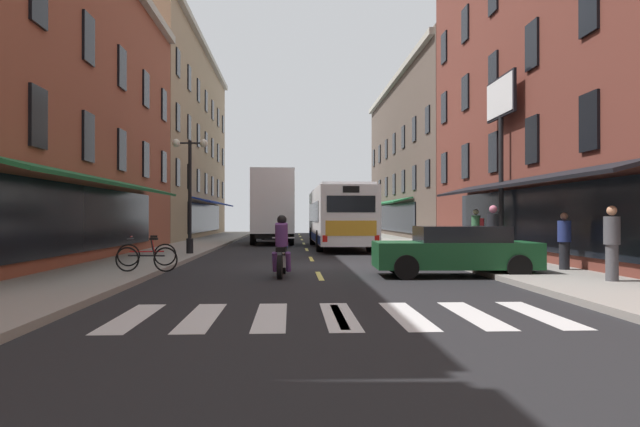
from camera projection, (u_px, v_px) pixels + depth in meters
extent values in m
cube|color=black|center=(314.00, 267.00, 19.52)|extent=(34.80, 80.00, 0.10)
cube|color=#DBCC4C|center=(339.00, 316.00, 9.53)|extent=(0.14, 2.40, 0.01)
cube|color=#DBCC4C|center=(320.00, 276.00, 16.03)|extent=(0.14, 2.40, 0.01)
cube|color=#DBCC4C|center=(311.00, 259.00, 22.52)|extent=(0.14, 2.40, 0.01)
cube|color=#DBCC4C|center=(307.00, 250.00, 29.01)|extent=(0.14, 2.40, 0.01)
cube|color=#DBCC4C|center=(304.00, 244.00, 35.50)|extent=(0.14, 2.40, 0.01)
cube|color=#DBCC4C|center=(302.00, 239.00, 41.99)|extent=(0.14, 2.40, 0.01)
cube|color=#DBCC4C|center=(300.00, 236.00, 48.49)|extent=(0.14, 2.40, 0.01)
cube|color=#DBCC4C|center=(299.00, 234.00, 54.98)|extent=(0.14, 2.40, 0.01)
cube|color=silver|center=(132.00, 317.00, 9.37)|extent=(0.50, 2.80, 0.01)
cube|color=silver|center=(202.00, 317.00, 9.43)|extent=(0.50, 2.80, 0.01)
cube|color=silver|center=(271.00, 316.00, 9.48)|extent=(0.50, 2.80, 0.01)
cube|color=silver|center=(339.00, 316.00, 9.53)|extent=(0.50, 2.80, 0.01)
cube|color=silver|center=(407.00, 315.00, 9.59)|extent=(0.50, 2.80, 0.01)
cube|color=silver|center=(473.00, 315.00, 9.64)|extent=(0.50, 2.80, 0.01)
cube|color=silver|center=(539.00, 314.00, 9.70)|extent=(0.50, 2.80, 0.01)
cube|color=gray|center=(134.00, 264.00, 19.23)|extent=(3.00, 80.00, 0.14)
cube|color=gray|center=(490.00, 263.00, 19.81)|extent=(3.00, 80.00, 0.14)
cube|color=black|center=(88.00, 219.00, 19.17)|extent=(0.10, 16.00, 2.10)
cube|color=#1E6638|center=(110.00, 182.00, 19.21)|extent=(1.38, 14.93, 0.44)
cube|color=black|center=(38.00, 117.00, 15.38)|extent=(0.10, 1.00, 1.60)
cube|color=black|center=(88.00, 137.00, 19.18)|extent=(0.10, 1.00, 1.60)
cube|color=black|center=(122.00, 150.00, 22.99)|extent=(0.10, 1.00, 1.60)
cube|color=black|center=(146.00, 160.00, 26.79)|extent=(0.10, 1.00, 1.60)
cube|color=black|center=(164.00, 167.00, 30.60)|extent=(0.10, 1.00, 1.60)
cube|color=black|center=(88.00, 39.00, 19.20)|extent=(0.10, 1.00, 1.60)
cube|color=black|center=(122.00, 68.00, 23.01)|extent=(0.10, 1.00, 1.60)
cube|color=black|center=(146.00, 89.00, 26.81)|extent=(0.10, 1.00, 1.60)
cube|color=black|center=(164.00, 105.00, 30.62)|extent=(0.10, 1.00, 1.60)
cube|color=#9E8466|center=(153.00, 142.00, 45.64)|extent=(8.00, 26.57, 14.80)
cube|color=#B2AD9E|center=(207.00, 52.00, 45.88)|extent=(0.44, 26.07, 0.40)
cube|color=black|center=(206.00, 218.00, 45.80)|extent=(0.10, 16.00, 2.10)
cube|color=navy|center=(215.00, 202.00, 45.84)|extent=(1.38, 14.93, 0.44)
cube|color=black|center=(178.00, 172.00, 34.40)|extent=(0.10, 1.00, 1.60)
cube|color=black|center=(189.00, 177.00, 38.21)|extent=(0.10, 1.00, 1.60)
cube|color=black|center=(198.00, 181.00, 42.01)|extent=(0.10, 1.00, 1.60)
cube|color=black|center=(206.00, 184.00, 45.82)|extent=(0.10, 1.00, 1.60)
cube|color=black|center=(213.00, 186.00, 49.62)|extent=(0.10, 1.00, 1.60)
cube|color=black|center=(218.00, 188.00, 53.43)|extent=(0.10, 1.00, 1.60)
cube|color=black|center=(223.00, 190.00, 57.23)|extent=(0.10, 1.00, 1.60)
cube|color=black|center=(178.00, 118.00, 34.42)|extent=(0.10, 1.00, 1.60)
cube|color=black|center=(189.00, 128.00, 38.23)|extent=(0.10, 1.00, 1.60)
cube|color=black|center=(198.00, 136.00, 42.03)|extent=(0.10, 1.00, 1.60)
cube|color=black|center=(206.00, 142.00, 45.84)|extent=(0.10, 1.00, 1.60)
cube|color=black|center=(213.00, 148.00, 49.64)|extent=(0.10, 1.00, 1.60)
cube|color=black|center=(218.00, 153.00, 53.45)|extent=(0.10, 1.00, 1.60)
cube|color=black|center=(223.00, 157.00, 57.25)|extent=(0.10, 1.00, 1.60)
cube|color=black|center=(178.00, 63.00, 34.44)|extent=(0.10, 1.00, 1.60)
cube|color=black|center=(189.00, 78.00, 38.25)|extent=(0.10, 1.00, 1.60)
cube|color=black|center=(198.00, 91.00, 42.05)|extent=(0.10, 1.00, 1.60)
cube|color=black|center=(206.00, 101.00, 45.86)|extent=(0.10, 1.00, 1.60)
cube|color=black|center=(213.00, 110.00, 49.66)|extent=(0.10, 1.00, 1.60)
cube|color=black|center=(218.00, 118.00, 53.47)|extent=(0.10, 1.00, 1.60)
cube|color=black|center=(223.00, 124.00, 57.27)|extent=(0.10, 1.00, 1.60)
cube|color=black|center=(532.00, 219.00, 19.89)|extent=(0.10, 16.00, 2.10)
cube|color=black|center=(512.00, 183.00, 19.87)|extent=(1.38, 14.93, 0.44)
cube|color=black|center=(589.00, 122.00, 16.11)|extent=(0.10, 1.00, 1.60)
cube|color=black|center=(532.00, 140.00, 19.91)|extent=(0.10, 1.00, 1.60)
cube|color=black|center=(494.00, 152.00, 23.72)|extent=(0.10, 1.00, 1.60)
cube|color=black|center=(466.00, 161.00, 27.52)|extent=(0.10, 1.00, 1.60)
cube|color=black|center=(444.00, 168.00, 31.32)|extent=(0.10, 1.00, 1.60)
cube|color=black|center=(589.00, 5.00, 16.13)|extent=(0.10, 1.00, 1.60)
cube|color=black|center=(532.00, 45.00, 19.93)|extent=(0.10, 1.00, 1.60)
cube|color=black|center=(493.00, 73.00, 23.73)|extent=(0.10, 1.00, 1.60)
cube|color=black|center=(465.00, 93.00, 27.54)|extent=(0.10, 1.00, 1.60)
cube|color=black|center=(444.00, 108.00, 31.34)|extent=(0.10, 1.00, 1.60)
cube|color=black|center=(465.00, 24.00, 27.56)|extent=(0.10, 1.00, 1.60)
cube|color=black|center=(444.00, 48.00, 31.36)|extent=(0.10, 1.00, 1.60)
cube|color=brown|center=(445.00, 158.00, 46.76)|extent=(8.00, 26.57, 12.57)
cube|color=#B2AD9E|center=(393.00, 83.00, 46.59)|extent=(0.44, 26.07, 0.40)
cube|color=black|center=(394.00, 218.00, 46.53)|extent=(0.10, 16.00, 2.10)
cube|color=#1E6638|center=(385.00, 202.00, 46.50)|extent=(1.38, 14.93, 0.44)
cube|color=black|center=(428.00, 173.00, 35.13)|extent=(0.10, 1.00, 1.60)
cube|color=black|center=(414.00, 178.00, 38.93)|extent=(0.10, 1.00, 1.60)
cube|color=black|center=(403.00, 181.00, 42.74)|extent=(0.10, 1.00, 1.60)
cube|color=black|center=(394.00, 184.00, 46.54)|extent=(0.10, 1.00, 1.60)
cube|color=black|center=(386.00, 187.00, 50.35)|extent=(0.10, 1.00, 1.60)
cube|color=black|center=(380.00, 189.00, 54.15)|extent=(0.10, 1.00, 1.60)
cube|color=black|center=(374.00, 191.00, 57.96)|extent=(0.10, 1.00, 1.60)
cube|color=black|center=(428.00, 120.00, 35.15)|extent=(0.10, 1.00, 1.60)
cube|color=black|center=(414.00, 129.00, 38.95)|extent=(0.10, 1.00, 1.60)
cube|color=black|center=(403.00, 137.00, 42.76)|extent=(0.10, 1.00, 1.60)
cube|color=black|center=(394.00, 144.00, 46.56)|extent=(0.10, 1.00, 1.60)
cube|color=black|center=(386.00, 149.00, 50.37)|extent=(0.10, 1.00, 1.60)
cube|color=black|center=(380.00, 154.00, 54.17)|extent=(0.10, 1.00, 1.60)
cube|color=black|center=(374.00, 158.00, 57.98)|extent=(0.10, 1.00, 1.60)
cylinder|color=black|center=(501.00, 186.00, 21.99)|extent=(0.18, 0.18, 5.25)
cylinder|color=black|center=(501.00, 253.00, 21.98)|extent=(0.40, 0.40, 0.24)
cube|color=black|center=(501.00, 97.00, 22.01)|extent=(0.10, 2.83, 1.53)
cube|color=silver|center=(499.00, 97.00, 22.01)|extent=(0.04, 2.67, 1.37)
cube|color=silver|center=(503.00, 97.00, 22.01)|extent=(0.04, 2.67, 1.37)
cube|color=white|center=(339.00, 216.00, 30.31)|extent=(2.67, 11.30, 2.63)
cube|color=silver|center=(339.00, 189.00, 30.32)|extent=(2.46, 10.09, 0.16)
cube|color=black|center=(338.00, 212.00, 30.61)|extent=(2.69, 8.90, 0.96)
cube|color=#193899|center=(339.00, 237.00, 30.31)|extent=(2.70, 10.90, 0.36)
cube|color=black|center=(330.00, 213.00, 35.90)|extent=(2.25, 0.14, 1.10)
cube|color=black|center=(351.00, 204.00, 24.73)|extent=(2.05, 0.14, 0.70)
cube|color=gold|center=(351.00, 228.00, 24.71)|extent=(2.15, 0.12, 0.64)
cube|color=black|center=(351.00, 189.00, 24.72)|extent=(0.70, 0.11, 0.28)
cube|color=red|center=(325.00, 239.00, 24.64)|extent=(0.20, 0.08, 0.28)
cube|color=red|center=(377.00, 238.00, 24.77)|extent=(0.20, 0.08, 0.28)
cylinder|color=black|center=(313.00, 236.00, 33.86)|extent=(0.31, 1.00, 1.00)
cylinder|color=black|center=(353.00, 236.00, 34.00)|extent=(0.31, 1.00, 1.00)
cylinder|color=black|center=(320.00, 241.00, 27.11)|extent=(0.31, 1.00, 1.00)
cylinder|color=black|center=(370.00, 241.00, 27.25)|extent=(0.31, 1.00, 1.00)
cube|color=white|center=(271.00, 218.00, 37.91)|extent=(2.38, 2.21, 2.40)
cube|color=black|center=(271.00, 205.00, 38.94)|extent=(2.00, 0.18, 0.80)
cube|color=white|center=(272.00, 202.00, 34.30)|extent=(2.61, 5.25, 3.58)
cube|color=#196633|center=(293.00, 199.00, 34.41)|extent=(0.19, 3.09, 0.90)
cube|color=black|center=(272.00, 235.00, 35.34)|extent=(2.18, 6.95, 0.24)
cylinder|color=black|center=(254.00, 235.00, 37.61)|extent=(0.32, 0.91, 0.90)
cylinder|color=black|center=(289.00, 235.00, 37.81)|extent=(0.32, 0.91, 0.90)
cylinder|color=black|center=(253.00, 237.00, 33.42)|extent=(0.32, 0.91, 0.90)
cylinder|color=black|center=(291.00, 237.00, 33.61)|extent=(0.32, 0.91, 0.90)
cube|color=#144723|center=(454.00, 255.00, 15.91)|extent=(4.35, 2.00, 0.69)
cube|color=black|center=(461.00, 235.00, 15.92)|extent=(2.37, 1.77, 0.45)
cube|color=red|center=(543.00, 247.00, 15.20)|extent=(0.07, 0.20, 0.14)
cube|color=red|center=(523.00, 244.00, 16.69)|extent=(0.07, 0.20, 0.14)
cylinder|color=black|center=(406.00, 267.00, 15.01)|extent=(0.65, 0.24, 0.64)
cylinder|color=black|center=(396.00, 262.00, 16.77)|extent=(0.65, 0.24, 0.64)
cylinder|color=black|center=(519.00, 267.00, 15.06)|extent=(0.65, 0.24, 0.64)
cylinder|color=black|center=(497.00, 262.00, 16.81)|extent=(0.65, 0.24, 0.64)
cube|color=maroon|center=(276.00, 231.00, 43.63)|extent=(1.93, 4.32, 0.68)
cube|color=black|center=(276.00, 224.00, 43.46)|extent=(1.74, 2.34, 0.45)
cube|color=red|center=(264.00, 228.00, 41.46)|extent=(0.20, 0.06, 0.14)
cube|color=red|center=(286.00, 228.00, 41.55)|extent=(0.20, 0.06, 0.14)
cylinder|color=black|center=(264.00, 234.00, 45.03)|extent=(0.23, 0.64, 0.64)
cylinder|color=black|center=(288.00, 234.00, 45.13)|extent=(0.23, 0.64, 0.64)
cylinder|color=black|center=(263.00, 235.00, 42.13)|extent=(0.23, 0.64, 0.64)
cylinder|color=black|center=(288.00, 235.00, 42.23)|extent=(0.23, 0.64, 0.64)
cylinder|color=black|center=(284.00, 263.00, 16.66)|extent=(0.14, 0.62, 0.62)
cylinder|color=black|center=(280.00, 267.00, 15.21)|extent=(0.16, 0.63, 0.62)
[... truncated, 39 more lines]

